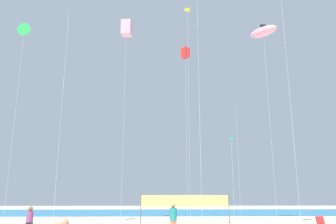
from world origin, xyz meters
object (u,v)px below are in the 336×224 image
(kite_red_box, at_px, (185,53))
(kite_yellow_diamond, at_px, (188,17))
(kite_cyan_diamond, at_px, (231,140))
(beachgoer_plum_shirt, at_px, (30,220))
(volleyball_net, at_px, (185,202))
(beachgoer_teal_shirt, at_px, (173,218))
(folding_beach_chair, at_px, (321,224))
(kite_pink_box, at_px, (127,28))
(kite_green_delta, at_px, (24,30))
(kite_pink_inflatable, at_px, (263,32))
(kite_green_diamond, at_px, (236,106))

(kite_red_box, bearing_deg, kite_yellow_diamond, -90.68)
(kite_cyan_diamond, bearing_deg, beachgoer_plum_shirt, -138.37)
(volleyball_net, bearing_deg, kite_red_box, 83.88)
(beachgoer_teal_shirt, bearing_deg, folding_beach_chair, 78.28)
(beachgoer_teal_shirt, distance_m, kite_yellow_diamond, 22.65)
(kite_pink_box, relative_size, kite_cyan_diamond, 2.41)
(kite_green_delta, xyz_separation_m, kite_yellow_diamond, (15.45, 2.49, 3.06))
(kite_red_box, relative_size, kite_green_delta, 1.04)
(beachgoer_plum_shirt, height_order, kite_pink_box, kite_pink_box)
(folding_beach_chair, distance_m, kite_cyan_diamond, 13.13)
(volleyball_net, distance_m, kite_pink_inflatable, 18.07)
(kite_red_box, height_order, kite_cyan_diamond, kite_red_box)
(kite_green_delta, relative_size, kite_green_diamond, 1.43)
(volleyball_net, bearing_deg, kite_yellow_diamond, 78.30)
(kite_red_box, xyz_separation_m, kite_cyan_diamond, (4.10, -3.04, -10.33))
(kite_red_box, bearing_deg, folding_beach_chair, -62.44)
(beachgoer_plum_shirt, distance_m, folding_beach_chair, 17.38)
(beachgoer_teal_shirt, height_order, folding_beach_chair, beachgoer_teal_shirt)
(beachgoer_teal_shirt, height_order, kite_pink_box, kite_pink_box)
(folding_beach_chair, bearing_deg, kite_green_diamond, 111.67)
(kite_yellow_diamond, bearing_deg, kite_green_diamond, 38.41)
(kite_green_delta, xyz_separation_m, kite_green_diamond, (21.07, 6.95, -5.23))
(kite_green_diamond, bearing_deg, kite_yellow_diamond, -141.59)
(kite_pink_inflatable, bearing_deg, kite_yellow_diamond, 167.18)
(volleyball_net, distance_m, kite_red_box, 17.80)
(kite_pink_box, relative_size, kite_yellow_diamond, 0.88)
(volleyball_net, bearing_deg, beachgoer_teal_shirt, -99.12)
(folding_beach_chair, bearing_deg, volleyball_net, 157.27)
(beachgoer_teal_shirt, xyz_separation_m, kite_green_diamond, (7.70, 16.33, 10.89))
(beachgoer_plum_shirt, xyz_separation_m, kite_pink_inflatable, (17.30, 10.17, 16.85))
(kite_pink_inflatable, height_order, kite_yellow_diamond, kite_yellow_diamond)
(folding_beach_chair, xyz_separation_m, kite_green_diamond, (-1.60, 14.37, 11.36))
(kite_pink_box, bearing_deg, kite_green_delta, -175.43)
(beachgoer_plum_shirt, relative_size, kite_green_diamond, 0.13)
(kite_cyan_diamond, bearing_deg, kite_pink_box, -166.03)
(kite_yellow_diamond, distance_m, kite_cyan_diamond, 13.39)
(beachgoer_plum_shirt, bearing_deg, folding_beach_chair, 115.31)
(volleyball_net, bearing_deg, beachgoer_plum_shirt, -138.74)
(volleyball_net, height_order, kite_green_diamond, kite_green_diamond)
(beachgoer_plum_shirt, bearing_deg, kite_pink_box, 177.41)
(beachgoer_plum_shirt, height_order, kite_cyan_diamond, kite_cyan_diamond)
(kite_green_diamond, bearing_deg, beachgoer_teal_shirt, -115.25)
(kite_green_delta, bearing_deg, kite_green_diamond, 18.25)
(beachgoer_teal_shirt, height_order, kite_yellow_diamond, kite_yellow_diamond)
(kite_red_box, distance_m, kite_cyan_diamond, 11.52)
(kite_pink_box, xyz_separation_m, kite_yellow_diamond, (6.06, 1.74, 2.32))
(kite_yellow_diamond, bearing_deg, kite_red_box, 89.32)
(volleyball_net, distance_m, kite_cyan_diamond, 8.80)
(kite_pink_box, distance_m, kite_green_delta, 9.45)
(beachgoer_plum_shirt, height_order, kite_red_box, kite_red_box)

